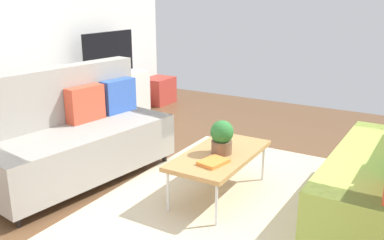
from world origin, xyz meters
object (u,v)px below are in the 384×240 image
(coffee_table, at_px, (220,156))
(tv_console, at_px, (110,97))
(storage_trunk, at_px, (159,91))
(table_book_0, at_px, (213,162))
(couch_beige, at_px, (75,136))
(bottle_0, at_px, (91,74))
(tv, at_px, (109,55))
(vase_0, at_px, (77,78))
(potted_plant, at_px, (222,137))

(coffee_table, distance_m, tv_console, 2.94)
(coffee_table, xyz_separation_m, storage_trunk, (2.54, 2.46, -0.17))
(table_book_0, bearing_deg, couch_beige, 94.68)
(couch_beige, bearing_deg, bottle_0, -134.00)
(couch_beige, relative_size, storage_trunk, 3.84)
(storage_trunk, bearing_deg, tv_console, 174.81)
(tv, distance_m, vase_0, 0.63)
(couch_beige, xyz_separation_m, tv_console, (1.82, 1.14, -0.13))
(coffee_table, bearing_deg, couch_beige, 104.73)
(storage_trunk, bearing_deg, coffee_table, -135.97)
(bottle_0, bearing_deg, potted_plant, -112.03)
(coffee_table, xyz_separation_m, vase_0, (0.86, 2.61, 0.32))
(potted_plant, xyz_separation_m, table_book_0, (-0.25, -0.05, -0.14))
(potted_plant, height_order, vase_0, vase_0)
(vase_0, bearing_deg, potted_plant, -108.20)
(tv, xyz_separation_m, potted_plant, (-1.44, -2.56, -0.38))
(vase_0, bearing_deg, table_book_0, -112.63)
(tv, bearing_deg, potted_plant, -119.45)
(coffee_table, distance_m, table_book_0, 0.26)
(potted_plant, relative_size, table_book_0, 1.27)
(bottle_0, bearing_deg, storage_trunk, -2.26)
(coffee_table, height_order, bottle_0, bottle_0)
(potted_plant, height_order, table_book_0, potted_plant)
(couch_beige, xyz_separation_m, vase_0, (1.24, 1.19, 0.26))
(couch_beige, relative_size, tv_console, 1.43)
(tv_console, bearing_deg, coffee_table, -119.44)
(couch_beige, bearing_deg, vase_0, -128.28)
(coffee_table, bearing_deg, bottle_0, 67.82)
(tv, bearing_deg, tv_console, 90.00)
(couch_beige, distance_m, potted_plant, 1.49)
(storage_trunk, height_order, vase_0, vase_0)
(coffee_table, height_order, vase_0, vase_0)
(storage_trunk, xyz_separation_m, bottle_0, (-1.52, 0.06, 0.51))
(couch_beige, height_order, vase_0, couch_beige)
(couch_beige, relative_size, coffee_table, 1.82)
(tv, bearing_deg, coffee_table, -119.63)
(couch_beige, relative_size, tv, 2.00)
(coffee_table, distance_m, tv, 2.98)
(coffee_table, xyz_separation_m, table_book_0, (-0.25, -0.07, 0.04))
(tv_console, height_order, storage_trunk, tv_console)
(couch_beige, relative_size, potted_plant, 6.54)
(coffee_table, xyz_separation_m, tv, (1.44, 2.54, 0.56))
(potted_plant, height_order, bottle_0, bottle_0)
(coffee_table, distance_m, vase_0, 2.77)
(potted_plant, bearing_deg, table_book_0, -168.80)
(couch_beige, bearing_deg, tv, -140.51)
(couch_beige, bearing_deg, tv_console, -140.06)
(tv, relative_size, table_book_0, 4.17)
(storage_trunk, xyz_separation_m, potted_plant, (-2.54, -2.48, 0.36))
(couch_beige, xyz_separation_m, bottle_0, (1.40, 1.10, 0.29))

